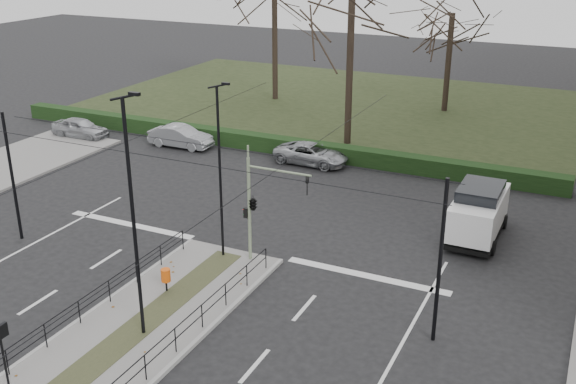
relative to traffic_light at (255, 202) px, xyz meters
name	(u,v)px	position (x,y,z in m)	size (l,w,h in m)	color
ground	(170,305)	(-1.31, -4.50, -2.79)	(140.00, 140.00, 0.00)	black
median_island	(129,337)	(-1.31, -7.00, -2.72)	(4.40, 15.00, 0.14)	slate
park	(334,103)	(-7.31, 27.50, -2.74)	(38.00, 26.00, 0.10)	black
hedge	(258,142)	(-7.31, 14.10, -2.29)	(38.00, 1.00, 1.00)	black
median_railing	(125,316)	(-1.31, -7.10, -1.81)	(4.14, 13.24, 0.92)	black
catenary	(189,207)	(-1.31, -2.88, 0.63)	(20.00, 34.00, 6.00)	black
traffic_light	(255,202)	(0.00, 0.00, 0.00)	(3.09, 1.77, 4.55)	gray
litter_bin	(166,276)	(-1.89, -3.87, -1.96)	(0.37, 0.37, 0.96)	black
info_panel	(0,340)	(-2.81, -10.92, -0.90)	(0.13, 0.58, 2.23)	black
streetlamp_median_near	(134,218)	(-0.91, -6.64, 1.73)	(0.72, 0.15, 8.61)	black
streetlamp_median_far	(220,171)	(-1.47, -0.23, 1.22)	(0.63, 0.13, 7.60)	black
parked_car_first	(80,128)	(-19.45, 11.22, -2.10)	(1.63, 4.05, 1.38)	#999CA0
parked_car_second	(181,137)	(-12.08, 12.39, -2.08)	(1.49, 4.28, 1.41)	#999CA0
parked_car_fourth	(311,154)	(-3.04, 12.94, -2.16)	(2.09, 4.54, 1.26)	#999CA0
white_van	(479,211)	(8.03, 6.63, -1.47)	(2.23, 4.84, 2.54)	white
bare_tree_center	(452,20)	(1.36, 28.84, 4.17)	(6.56, 6.56, 9.84)	black
bare_tree_near	(352,4)	(-2.46, 17.58, 6.22)	(8.16, 8.16, 12.76)	black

